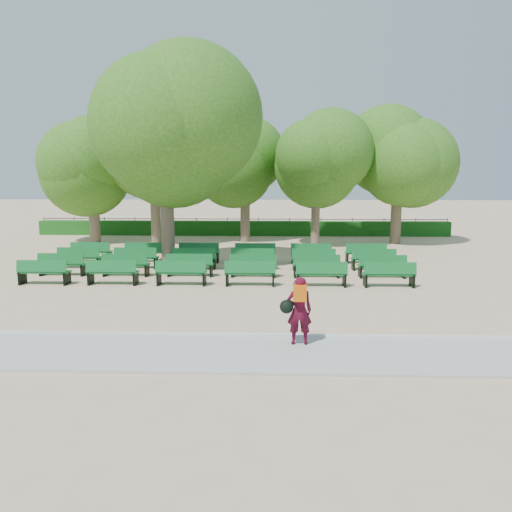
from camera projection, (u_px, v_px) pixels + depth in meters
The scene contains 9 objects.
ground at pixel (219, 281), 17.95m from camera, with size 120.00×120.00×0.00m, color tan.
paving at pixel (181, 353), 10.65m from camera, with size 30.00×2.20×0.06m, color #ABAAA6.
curb at pixel (190, 335), 11.78m from camera, with size 30.00×0.12×0.10m, color silver.
hedge at pixel (243, 228), 31.69m from camera, with size 26.00×0.70×0.90m, color #195C19.
fence at pixel (243, 234), 32.16m from camera, with size 26.00×0.10×1.02m, color black, non-canonical shape.
tree_line at pixel (238, 244), 27.82m from camera, with size 21.80×6.80×7.04m, color #396F1D, non-canonical shape.
bench_array at pixel (223, 270), 19.60m from camera, with size 1.76×0.57×1.10m.
tree_among at pixel (165, 138), 19.77m from camera, with size 5.97×5.97×7.95m.
person at pixel (298, 310), 11.00m from camera, with size 0.72×0.44×1.53m.
Camera 1 is at (1.96, -17.51, 3.79)m, focal length 35.00 mm.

